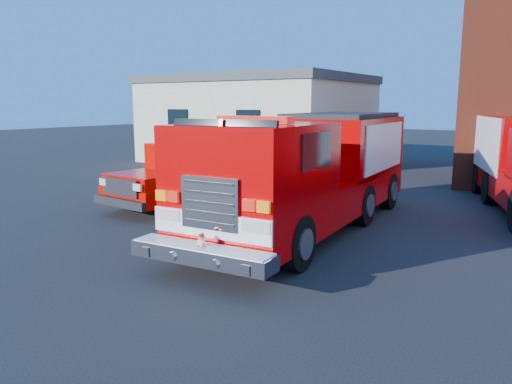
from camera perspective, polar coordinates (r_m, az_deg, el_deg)
The scene contains 4 objects.
ground at distance 10.79m, azimuth 3.48°, elevation -5.87°, with size 100.00×100.00×0.00m, color black.
side_building at distance 26.17m, azimuth 0.35°, elevation 8.43°, with size 10.20×8.20×4.35m.
fire_engine at distance 11.86m, azimuth 6.28°, elevation 2.53°, with size 3.01×9.01×2.73m.
pickup_truck at distance 15.02m, azimuth -6.92°, elevation 1.99°, with size 2.54×5.76×1.83m.
Camera 1 is at (5.08, -9.05, 2.96)m, focal length 35.00 mm.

